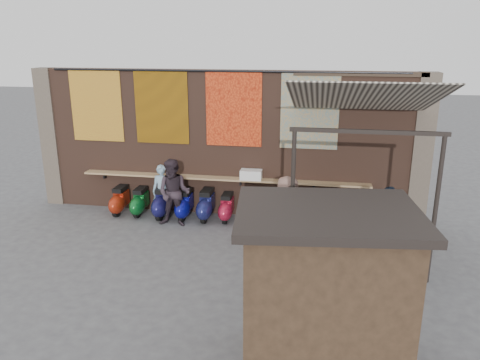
{
  "coord_description": "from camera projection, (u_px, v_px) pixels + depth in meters",
  "views": [
    {
      "loc": [
        2.6,
        -9.72,
        4.78
      ],
      "look_at": [
        0.69,
        1.2,
        1.43
      ],
      "focal_mm": 35.0,
      "sensor_mm": 36.0,
      "label": 1
    }
  ],
  "objects": [
    {
      "name": "ground",
      "position": [
        202.0,
        251.0,
        10.98
      ],
      "size": [
        70.0,
        70.0,
        0.0
      ],
      "primitive_type": "plane",
      "color": "#474749",
      "rests_on": "ground"
    },
    {
      "name": "brick_wall",
      "position": [
        225.0,
        144.0,
        12.94
      ],
      "size": [
        10.0,
        0.4,
        4.0
      ],
      "primitive_type": "cube",
      "color": "brown",
      "rests_on": "ground"
    },
    {
      "name": "pier_left",
      "position": [
        52.0,
        137.0,
        13.8
      ],
      "size": [
        0.5,
        0.5,
        4.0
      ],
      "primitive_type": "cube",
      "color": "#4C4238",
      "rests_on": "ground"
    },
    {
      "name": "pier_right",
      "position": [
        421.0,
        151.0,
        12.09
      ],
      "size": [
        0.5,
        0.5,
        4.0
      ],
      "primitive_type": "cube",
      "color": "#4C4238",
      "rests_on": "ground"
    },
    {
      "name": "eating_counter",
      "position": [
        222.0,
        179.0,
        12.85
      ],
      "size": [
        8.0,
        0.32,
        0.05
      ],
      "primitive_type": "cube",
      "color": "#9E7A51",
      "rests_on": "brick_wall"
    },
    {
      "name": "shelf_box",
      "position": [
        251.0,
        175.0,
        12.65
      ],
      "size": [
        0.57,
        0.32,
        0.27
      ],
      "primitive_type": "cube",
      "color": "white",
      "rests_on": "eating_counter"
    },
    {
      "name": "tapestry_redgold",
      "position": [
        96.0,
        106.0,
        13.04
      ],
      "size": [
        1.5,
        0.02,
        2.0
      ],
      "primitive_type": "cube",
      "color": "maroon",
      "rests_on": "brick_wall"
    },
    {
      "name": "tapestry_sun",
      "position": [
        162.0,
        107.0,
        12.73
      ],
      "size": [
        1.5,
        0.02,
        2.0
      ],
      "primitive_type": "cube",
      "color": "#C87C0B",
      "rests_on": "brick_wall"
    },
    {
      "name": "tapestry_orange",
      "position": [
        234.0,
        109.0,
        12.4
      ],
      "size": [
        1.5,
        0.02,
        2.0
      ],
      "primitive_type": "cube",
      "color": "#E44C1C",
      "rests_on": "brick_wall"
    },
    {
      "name": "tapestry_multi",
      "position": [
        310.0,
        111.0,
        12.07
      ],
      "size": [
        1.5,
        0.02,
        2.0
      ],
      "primitive_type": "cube",
      "color": "teal",
      "rests_on": "brick_wall"
    },
    {
      "name": "hang_rail",
      "position": [
        222.0,
        71.0,
        12.15
      ],
      "size": [
        9.5,
        0.06,
        0.06
      ],
      "primitive_type": "cylinder",
      "rotation": [
        0.0,
        1.57,
        0.0
      ],
      "color": "black",
      "rests_on": "brick_wall"
    },
    {
      "name": "scooter_stool_0",
      "position": [
        120.0,
        200.0,
        13.26
      ],
      "size": [
        0.37,
        0.82,
        0.78
      ],
      "primitive_type": null,
      "color": "#9A220E",
      "rests_on": "ground"
    },
    {
      "name": "scooter_stool_1",
      "position": [
        140.0,
        202.0,
        13.17
      ],
      "size": [
        0.36,
        0.8,
        0.76
      ],
      "primitive_type": null,
      "color": "#0C541E",
      "rests_on": "ground"
    },
    {
      "name": "scooter_stool_2",
      "position": [
        163.0,
        203.0,
        12.99
      ],
      "size": [
        0.4,
        0.89,
        0.85
      ],
      "primitive_type": null,
      "color": "#141348",
      "rests_on": "ground"
    },
    {
      "name": "scooter_stool_3",
      "position": [
        185.0,
        204.0,
        12.91
      ],
      "size": [
        0.38,
        0.84,
        0.8
      ],
      "primitive_type": null,
      "color": "navy",
      "rests_on": "ground"
    },
    {
      "name": "scooter_stool_4",
      "position": [
        206.0,
        205.0,
        12.8
      ],
      "size": [
        0.4,
        0.88,
        0.84
      ],
      "primitive_type": null,
      "color": "#161A4F",
      "rests_on": "ground"
    },
    {
      "name": "scooter_stool_5",
      "position": [
        227.0,
        208.0,
        12.75
      ],
      "size": [
        0.35,
        0.78,
        0.74
      ],
      "primitive_type": null,
      "color": "#A91632",
      "rests_on": "ground"
    },
    {
      "name": "scooter_stool_6",
      "position": [
        252.0,
        210.0,
        12.66
      ],
      "size": [
        0.32,
        0.71,
        0.67
      ],
      "primitive_type": null,
      "color": "black",
      "rests_on": "ground"
    },
    {
      "name": "scooter_stool_7",
      "position": [
        273.0,
        210.0,
        12.49
      ],
      "size": [
        0.37,
        0.83,
        0.79
      ],
      "primitive_type": null,
      "color": "#18635C",
      "rests_on": "ground"
    },
    {
      "name": "diner_left",
      "position": [
        162.0,
        191.0,
        12.91
      ],
      "size": [
        0.59,
        0.43,
        1.49
      ],
      "primitive_type": "imported",
      "rotation": [
        0.0,
        0.0,
        0.14
      ],
      "color": "#83A6BE",
      "rests_on": "ground"
    },
    {
      "name": "diner_right",
      "position": [
        174.0,
        193.0,
        12.25
      ],
      "size": [
        0.89,
        0.7,
        1.81
      ],
      "primitive_type": "imported",
      "rotation": [
        0.0,
        0.0,
        -0.01
      ],
      "color": "#30252D",
      "rests_on": "ground"
    },
    {
      "name": "shopper_navy",
      "position": [
        388.0,
        226.0,
        10.17
      ],
      "size": [
        1.12,
        0.86,
        1.78
      ],
      "primitive_type": "imported",
      "rotation": [
        0.0,
        0.0,
        3.62
      ],
      "color": "black",
      "rests_on": "ground"
    },
    {
      "name": "shopper_grey",
      "position": [
        367.0,
        251.0,
        9.26
      ],
      "size": [
        1.11,
        0.88,
        1.5
      ],
      "primitive_type": "imported",
      "rotation": [
        0.0,
        0.0,
        2.76
      ],
      "color": "#5D5E62",
      "rests_on": "ground"
    },
    {
      "name": "shopper_tan",
      "position": [
        287.0,
        215.0,
        10.68
      ],
      "size": [
        0.99,
        1.08,
        1.85
      ],
      "primitive_type": "imported",
      "rotation": [
        0.0,
        0.0,
        0.97
      ],
      "color": "#835F53",
      "rests_on": "ground"
    },
    {
      "name": "market_stall",
      "position": [
        324.0,
        296.0,
        6.77
      ],
      "size": [
        2.42,
        1.92,
        2.43
      ],
      "primitive_type": "cube",
      "rotation": [
        0.0,
        0.0,
        0.11
      ],
      "color": "black",
      "rests_on": "ground"
    },
    {
      "name": "stall_roof",
      "position": [
        328.0,
        213.0,
        6.4
      ],
      "size": [
        2.71,
        2.2,
        0.12
      ],
      "primitive_type": "cube",
      "rotation": [
        0.0,
        0.0,
        0.11
      ],
      "color": "black",
      "rests_on": "market_stall"
    },
    {
      "name": "stall_sign",
      "position": [
        319.0,
        237.0,
        7.45
      ],
      "size": [
        1.2,
        0.17,
        0.5
      ],
      "primitive_type": "cube",
      "rotation": [
        0.0,
        0.0,
        0.11
      ],
      "color": "gold",
      "rests_on": "market_stall"
    },
    {
      "name": "stall_shelf",
      "position": [
        317.0,
        286.0,
        7.7
      ],
      "size": [
        1.86,
        0.3,
        0.06
      ],
      "primitive_type": "cube",
      "rotation": [
        0.0,
        0.0,
        0.11
      ],
      "color": "#473321",
      "rests_on": "market_stall"
    },
    {
      "name": "awning_canvas",
      "position": [
        364.0,
        98.0,
        10.22
      ],
      "size": [
        3.2,
        3.28,
        0.97
      ],
      "primitive_type": "cube",
      "rotation": [
        -0.28,
        0.0,
        0.0
      ],
      "color": "beige",
      "rests_on": "brick_wall"
    },
    {
      "name": "awning_ledger",
      "position": [
        360.0,
        74.0,
        11.6
      ],
      "size": [
        3.3,
        0.08,
        0.12
      ],
      "primitive_type": "cube",
      "color": "#33261C",
      "rests_on": "brick_wall"
    },
    {
      "name": "awning_header",
      "position": [
        368.0,
        132.0,
        8.94
      ],
      "size": [
        3.0,
        0.08,
        0.08
      ],
      "primitive_type": "cube",
      "color": "black",
      "rests_on": "awning_post_left"
    },
    {
      "name": "awning_post_left",
      "position": [
        292.0,
        203.0,
        9.62
      ],
      "size": [
        0.09,
        0.09,
        3.1
      ],
      "primitive_type": "cylinder",
      "color": "black",
      "rests_on": "ground"
    },
    {
      "name": "awning_post_right",
      "position": [
        435.0,
        211.0,
        9.16
      ],
      "size": [
        0.09,
        0.09,
        3.1
      ],
      "primitive_type": "cylinder",
      "color": "black",
      "rests_on": "ground"
    }
  ]
}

